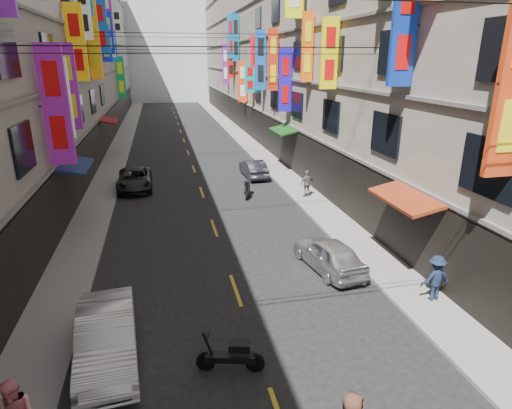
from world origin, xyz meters
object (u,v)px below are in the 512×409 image
car_left_far (135,179)px  car_right_far (253,168)px  pedestrian_rfar (307,184)px  car_right_mid (329,254)px  scooter_far_right (247,189)px  pedestrian_rnear (435,278)px  scooter_crossing (231,356)px  car_left_mid (107,337)px

car_left_far → car_right_far: bearing=7.5°
car_right_far → pedestrian_rfar: pedestrian_rfar is taller
car_left_far → car_right_mid: bearing=-59.5°
scooter_far_right → car_right_mid: bearing=110.9°
car_right_far → pedestrian_rnear: pedestrian_rnear is taller
scooter_crossing → car_left_mid: 3.40m
car_left_far → car_right_far: car_left_far is taller
car_left_mid → car_left_far: car_left_mid is taller
car_left_mid → car_right_far: 19.36m
scooter_crossing → pedestrian_rfar: bearing=-11.2°
car_left_mid → pedestrian_rfar: pedestrian_rfar is taller
pedestrian_rfar → car_right_mid: bearing=62.0°
car_left_mid → pedestrian_rnear: (10.32, 0.66, 0.21)m
car_right_mid → car_right_far: bearing=-99.5°
car_left_far → car_right_far: (7.86, 1.14, -0.02)m
scooter_crossing → pedestrian_rnear: pedestrian_rnear is taller
car_right_mid → car_right_far: (0.06, 14.02, -0.03)m
car_left_mid → car_left_far: 16.55m
pedestrian_rnear → scooter_far_right: bearing=-76.3°
car_right_far → car_right_mid: bearing=87.4°
scooter_crossing → scooter_far_right: bearing=2.2°
car_left_far → scooter_far_right: bearing=-25.8°
car_right_mid → pedestrian_rnear: size_ratio=2.35×
car_left_far → pedestrian_rnear: pedestrian_rnear is taller
scooter_far_right → car_left_mid: size_ratio=0.42×
scooter_far_right → car_right_far: bearing=-93.4°
car_left_far → pedestrian_rnear: 18.95m
pedestrian_rfar → car_left_far: bearing=-37.6°
car_right_mid → pedestrian_rfar: pedestrian_rfar is taller
car_right_mid → scooter_far_right: bearing=-92.1°
scooter_crossing → car_right_mid: size_ratio=0.47×
car_left_mid → car_right_mid: car_left_mid is taller
scooter_far_right → pedestrian_rnear: size_ratio=1.12×
car_left_mid → pedestrian_rnear: bearing=-1.2°
car_left_far → car_right_mid: (7.80, -12.88, 0.01)m
scooter_crossing → car_left_far: car_left_far is taller
car_left_mid → car_right_far: bearing=61.2°
pedestrian_rnear → car_left_far: bearing=-59.6°
car_right_far → pedestrian_rnear: (2.46, -17.03, 0.31)m
scooter_crossing → car_left_mid: (-3.19, 1.16, 0.26)m
pedestrian_rnear → pedestrian_rfar: bearing=-90.4°
scooter_far_right → car_right_mid: 9.88m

